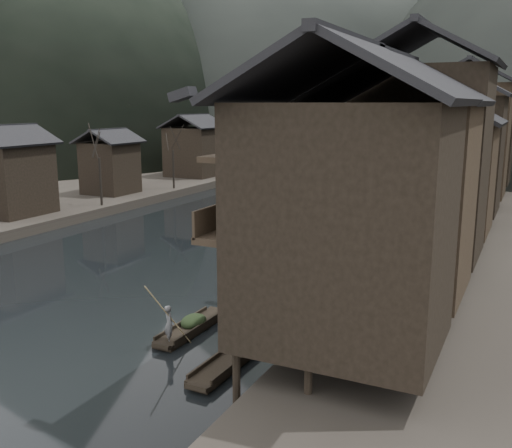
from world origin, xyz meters
The scene contains 12 objects.
water centered at (0.00, 0.00, 0.00)m, with size 300.00×300.00×0.00m, color black.
left_bank centered at (-35.00, 40.00, 0.60)m, with size 40.00×200.00×1.20m, color #2D2823.
stilt_houses centered at (17.28, 19.26, 8.77)m, with size 9.00×67.60×15.51m.
left_houses centered at (-20.50, 20.12, 5.66)m, with size 8.10×53.20×8.73m.
bare_trees centered at (-17.00, 9.33, 6.40)m, with size 3.63×42.41×7.27m.
moored_sampans centered at (11.90, 21.46, 0.20)m, with size 3.34×62.57×0.47m.
midriver_boats centered at (0.64, 39.96, 0.20)m, with size 14.60×22.60×0.44m.
stone_bridge centered at (0.00, 72.00, 5.11)m, with size 40.00×6.00×9.00m.
hero_sampan centered at (8.55, -4.61, 0.20)m, with size 1.21×5.43×0.44m.
cargo_heap centered at (8.55, -4.36, 0.80)m, with size 1.19×1.56×0.72m, color black.
boatman centered at (8.58, -6.50, 1.34)m, with size 0.65×0.43×1.79m, color slate.
bamboo_pole centered at (8.78, -6.50, 4.14)m, with size 0.06×0.06×4.57m, color #8C7A51.
Camera 1 is at (23.17, -27.08, 11.14)m, focal length 40.00 mm.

